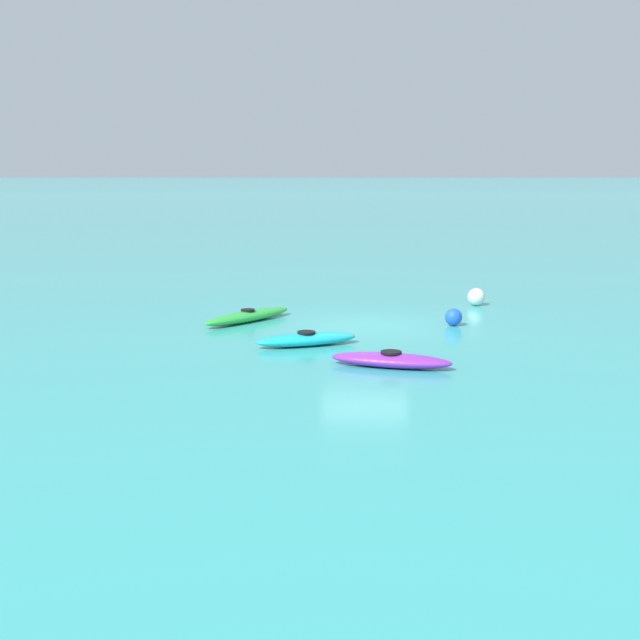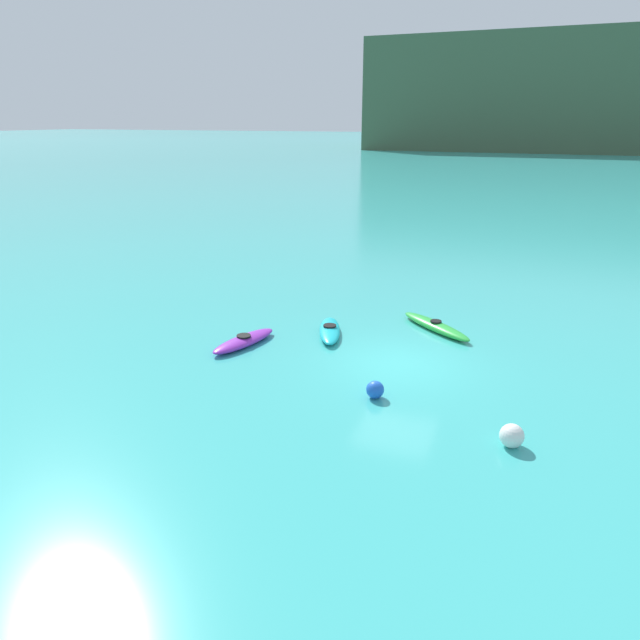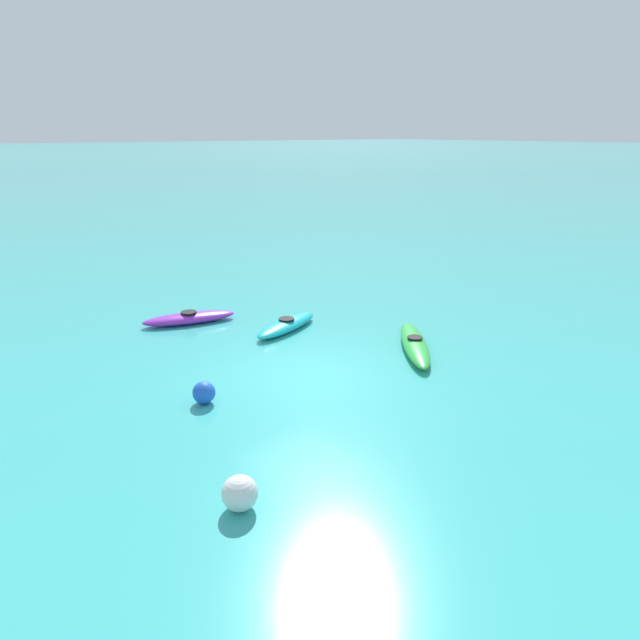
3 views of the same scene
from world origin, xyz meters
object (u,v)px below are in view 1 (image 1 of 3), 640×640
object	(u,v)px
kayak_green	(248,316)
buoy_white	(476,297)
buoy_blue	(454,317)
kayak_purple	(391,360)
kayak_cyan	(306,339)

from	to	relation	value
kayak_green	buoy_white	xyz separation A→B (m)	(3.12, -7.18, 0.12)
kayak_green	buoy_blue	distance (m)	5.97
buoy_white	kayak_purple	bearing A→B (deg)	159.37
buoy_blue	kayak_green	bearing A→B (deg)	84.65
buoy_white	buoy_blue	distance (m)	3.87
kayak_green	buoy_white	world-z (taller)	buoy_white
kayak_purple	buoy_white	bearing A→B (deg)	-20.63
kayak_cyan	kayak_purple	world-z (taller)	same
kayak_cyan	kayak_purple	size ratio (longest dim) A/B	0.95
kayak_purple	kayak_green	world-z (taller)	same
kayak_cyan	buoy_white	size ratio (longest dim) A/B	4.82
kayak_purple	kayak_cyan	bearing A→B (deg)	40.31
buoy_blue	kayak_purple	bearing A→B (deg)	157.95
buoy_white	kayak_green	bearing A→B (deg)	113.45
buoy_white	buoy_blue	xyz separation A→B (m)	(-3.67, 1.23, -0.04)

